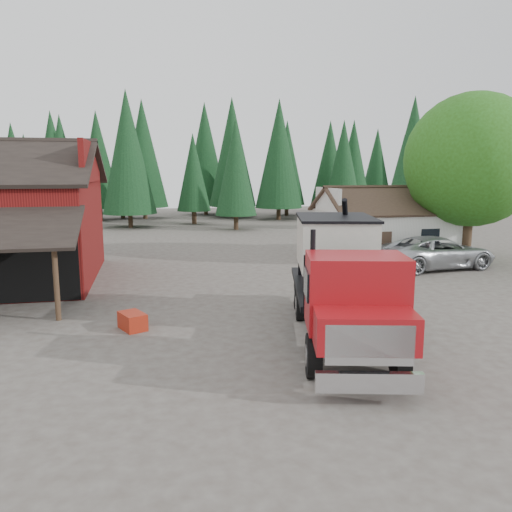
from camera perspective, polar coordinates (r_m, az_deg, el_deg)
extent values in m
plane|color=#4D443C|center=(18.13, -4.84, -8.12)|extent=(120.00, 120.00, 0.00)
cube|color=maroon|center=(27.30, -18.43, 10.16)|extent=(0.25, 7.00, 2.00)
cylinder|color=#382619|center=(19.98, -21.86, -2.97)|extent=(0.20, 0.20, 2.80)
cube|color=silver|center=(33.96, 14.48, 2.52)|extent=(8.00, 6.00, 3.00)
cube|color=#38281E|center=(32.43, 15.83, 6.14)|extent=(8.60, 3.42, 1.80)
cube|color=#38281E|center=(35.11, 13.54, 6.47)|extent=(8.60, 3.42, 1.80)
cube|color=silver|center=(32.17, 8.22, 6.38)|extent=(0.20, 4.20, 1.50)
cube|color=silver|center=(35.74, 20.42, 6.19)|extent=(0.20, 4.20, 1.50)
cube|color=#38281E|center=(30.68, 14.43, 0.85)|extent=(0.90, 0.06, 2.00)
cube|color=black|center=(32.05, 19.29, 2.06)|extent=(1.20, 0.06, 1.00)
cylinder|color=#382619|center=(33.43, 22.94, 2.13)|extent=(0.60, 0.60, 3.20)
sphere|color=#265313|center=(33.20, 23.47, 10.02)|extent=(8.00, 8.00, 8.00)
sphere|color=#265313|center=(33.20, 20.82, 8.11)|extent=(4.40, 4.40, 4.40)
sphere|color=#265313|center=(33.14, 25.59, 8.32)|extent=(4.80, 4.80, 4.80)
cylinder|color=#382619|center=(48.07, -2.29, 3.98)|extent=(0.44, 0.44, 1.60)
cone|color=black|center=(47.84, -2.33, 10.07)|extent=(3.96, 3.96, 9.00)
cylinder|color=#382619|center=(49.65, 17.10, 3.75)|extent=(0.44, 0.44, 1.60)
cone|color=black|center=(49.44, 17.45, 10.79)|extent=(4.84, 4.84, 11.00)
cylinder|color=#382619|center=(51.39, -14.15, 4.07)|extent=(0.44, 0.44, 1.60)
cone|color=black|center=(51.21, -14.46, 11.43)|extent=(5.28, 5.28, 12.00)
cylinder|color=black|center=(13.83, 6.59, -11.23)|extent=(0.66, 1.27, 1.22)
cylinder|color=black|center=(14.22, 16.12, -10.96)|extent=(0.66, 1.27, 1.22)
cylinder|color=black|center=(18.87, 5.21, -5.50)|extent=(0.66, 1.27, 1.22)
cylinder|color=black|center=(19.15, 12.18, -5.45)|extent=(0.66, 1.27, 1.22)
cylinder|color=black|center=(20.36, 4.94, -4.36)|extent=(0.66, 1.27, 1.22)
cylinder|color=black|center=(20.63, 11.40, -4.34)|extent=(0.66, 1.27, 1.22)
cube|color=black|center=(17.17, 9.48, -5.59)|extent=(3.42, 9.52, 0.44)
cube|color=silver|center=(12.42, 12.79, -13.91)|extent=(2.52, 0.79, 0.50)
cube|color=silver|center=(12.20, 12.85, -9.89)|extent=(2.07, 0.60, 0.99)
cube|color=maroon|center=(12.76, 12.30, -8.20)|extent=(2.75, 1.98, 0.94)
cube|color=maroon|center=(13.96, 11.31, -4.03)|extent=(3.02, 2.45, 2.04)
cube|color=black|center=(13.04, 12.00, -3.53)|extent=(2.28, 0.63, 0.99)
cylinder|color=black|center=(14.66, 6.48, -0.83)|extent=(0.19, 0.19, 1.99)
cube|color=black|center=(15.04, 10.60, -3.25)|extent=(2.66, 0.77, 1.77)
cube|color=black|center=(18.58, 8.86, -3.46)|extent=(4.25, 6.89, 0.18)
cube|color=beige|center=(18.29, 9.00, 1.54)|extent=(3.33, 4.14, 1.77)
cone|color=beige|center=(18.47, 8.91, -1.85)|extent=(2.94, 2.94, 0.77)
cube|color=black|center=(18.18, 9.07, 4.37)|extent=(3.46, 4.28, 0.09)
cylinder|color=black|center=(19.91, 10.32, 1.84)|extent=(1.35, 2.24, 3.37)
cube|color=maroon|center=(21.03, 6.19, -1.01)|extent=(0.85, 1.02, 0.50)
cylinder|color=silver|center=(15.25, 15.45, -8.20)|extent=(0.86, 1.22, 0.62)
imported|color=#B1B5BA|center=(30.51, 20.00, 0.39)|extent=(6.98, 3.77, 1.86)
cube|color=maroon|center=(18.30, -13.93, -7.23)|extent=(1.09, 1.29, 0.60)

